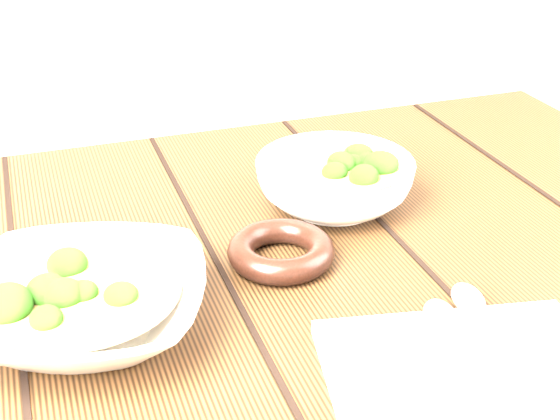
# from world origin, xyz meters

# --- Properties ---
(table) EXTENTS (1.20, 0.80, 0.75)m
(table) POSITION_xyz_m (0.00, 0.00, 0.63)
(table) COLOR #37210F
(table) RESTS_ON ground
(soup_bowl_front) EXTENTS (0.27, 0.27, 0.06)m
(soup_bowl_front) POSITION_xyz_m (-0.16, -0.03, 0.78)
(soup_bowl_front) COLOR silver
(soup_bowl_front) RESTS_ON table
(soup_bowl_back) EXTENTS (0.23, 0.23, 0.07)m
(soup_bowl_back) POSITION_xyz_m (0.14, 0.12, 0.78)
(soup_bowl_back) COLOR silver
(soup_bowl_back) RESTS_ON table
(trivet) EXTENTS (0.12, 0.12, 0.03)m
(trivet) POSITION_xyz_m (0.04, 0.02, 0.76)
(trivet) COLOR black
(trivet) RESTS_ON table
(napkin) EXTENTS (0.26, 0.23, 0.01)m
(napkin) POSITION_xyz_m (0.12, -0.22, 0.76)
(napkin) COLOR beige
(napkin) RESTS_ON table
(spoon_left) EXTENTS (0.08, 0.19, 0.01)m
(spoon_left) POSITION_xyz_m (0.13, -0.18, 0.77)
(spoon_left) COLOR #9F998C
(spoon_left) RESTS_ON napkin
(spoon_right) EXTENTS (0.08, 0.19, 0.01)m
(spoon_right) POSITION_xyz_m (0.17, -0.16, 0.77)
(spoon_right) COLOR #9F998C
(spoon_right) RESTS_ON napkin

